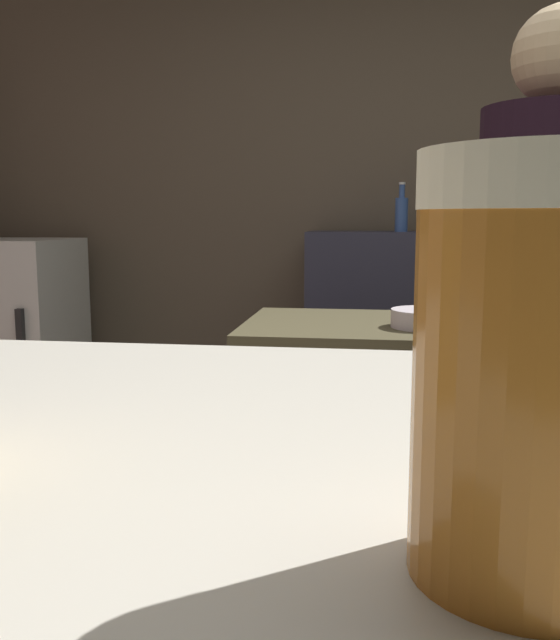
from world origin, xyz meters
name	(u,v)px	position (x,y,z in m)	size (l,w,h in m)	color
wall_back	(439,188)	(0.00, 2.20, 1.35)	(5.20, 0.10, 2.70)	brown
back_shelf	(406,351)	(-0.15, 1.92, 0.57)	(0.94, 0.36, 1.14)	#313143
mini_fridge	(14,351)	(-2.07, 1.75, 0.55)	(0.57, 0.58, 1.10)	white
bartender	(548,321)	(0.10, 0.28, 0.97)	(0.50, 0.55, 1.67)	#2A333B
mixing_bowl	(424,318)	(-0.16, 0.67, 0.91)	(0.19, 0.19, 0.05)	silver
pint_glass_far	(534,370)	(-0.24, -1.16, 1.16)	(0.08, 0.08, 0.14)	#B46C25
bottle_soy	(453,209)	(0.03, 1.85, 1.24)	(0.05, 0.05, 0.26)	black
bottle_olive_oil	(401,213)	(-0.19, 1.86, 1.23)	(0.06, 0.06, 0.22)	#38599C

